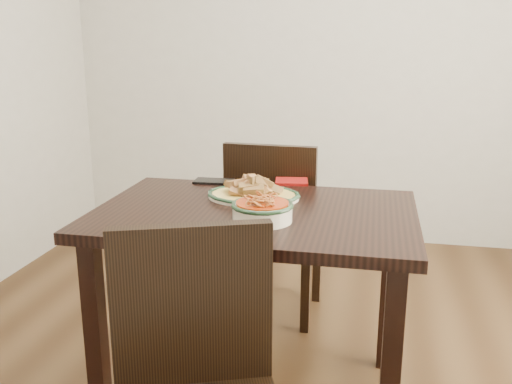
% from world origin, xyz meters
% --- Properties ---
extents(floor, '(3.50, 3.50, 0.00)m').
position_xyz_m(floor, '(0.00, 0.00, 0.00)').
color(floor, '#382311').
rests_on(floor, ground).
extents(wall_back, '(3.50, 0.10, 2.60)m').
position_xyz_m(wall_back, '(0.00, 1.75, 1.30)').
color(wall_back, beige).
rests_on(wall_back, ground).
extents(dining_table, '(1.13, 0.76, 0.75)m').
position_xyz_m(dining_table, '(-0.11, -0.14, 0.64)').
color(dining_table, black).
rests_on(dining_table, ground).
extents(chair_far, '(0.44, 0.44, 0.89)m').
position_xyz_m(chair_far, '(-0.15, 0.48, 0.50)').
color(chair_far, black).
rests_on(chair_far, ground).
extents(fish_plate, '(0.35, 0.27, 0.11)m').
position_xyz_m(fish_plate, '(-0.15, 0.01, 0.79)').
color(fish_plate, white).
rests_on(fish_plate, dining_table).
extents(noodle_bowl, '(0.21, 0.21, 0.08)m').
position_xyz_m(noodle_bowl, '(-0.06, -0.26, 0.79)').
color(noodle_bowl, '#ECE2C7').
rests_on(noodle_bowl, dining_table).
extents(smartphone, '(0.17, 0.09, 0.01)m').
position_xyz_m(smartphone, '(-0.37, 0.21, 0.76)').
color(smartphone, black).
rests_on(smartphone, dining_table).
extents(napkin, '(0.15, 0.13, 0.01)m').
position_xyz_m(napkin, '(-0.04, 0.27, 0.76)').
color(napkin, maroon).
rests_on(napkin, dining_table).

